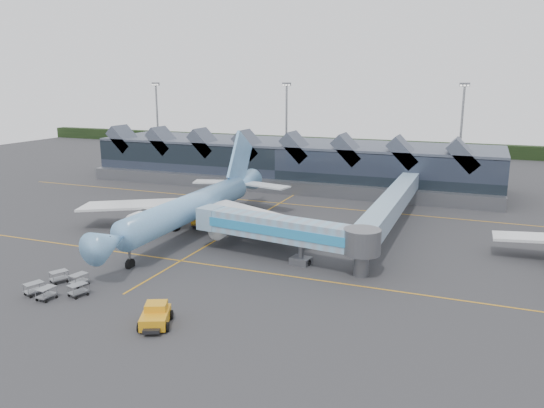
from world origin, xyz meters
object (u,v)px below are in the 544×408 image
at_px(fuel_truck, 207,212).
at_px(pushback_tug, 155,316).
at_px(main_airliner, 195,206).
at_px(jet_bridge, 293,232).

height_order(fuel_truck, pushback_tug, fuel_truck).
distance_m(main_airliner, jet_bridge, 20.02).
xyz_separation_m(main_airliner, fuel_truck, (-1.29, 5.93, -2.57)).
relative_size(jet_bridge, pushback_tug, 5.17).
bearing_deg(jet_bridge, fuel_truck, 154.54).
height_order(main_airliner, pushback_tug, main_airliner).
distance_m(jet_bridge, fuel_truck, 24.08).
relative_size(main_airliner, fuel_truck, 4.87).
bearing_deg(pushback_tug, main_airliner, 88.73).
bearing_deg(main_airliner, pushback_tug, -67.86).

